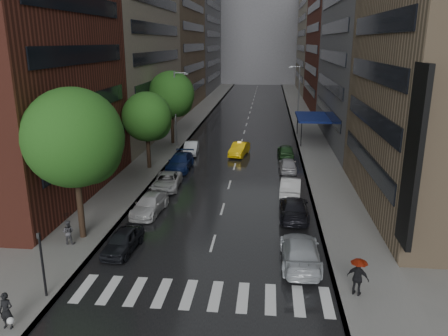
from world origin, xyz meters
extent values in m
plane|color=gray|center=(0.00, 0.00, 0.00)|extent=(220.00, 220.00, 0.00)
cube|color=black|center=(0.00, 50.00, 0.01)|extent=(14.00, 140.00, 0.01)
cube|color=gray|center=(-9.00, 50.00, 0.07)|extent=(4.00, 140.00, 0.15)
cube|color=gray|center=(9.00, 50.00, 0.07)|extent=(4.00, 140.00, 0.15)
cube|color=silver|center=(-6.10, -2.00, 0.01)|extent=(0.55, 2.80, 0.01)
cube|color=silver|center=(-4.70, -2.00, 0.01)|extent=(0.55, 2.80, 0.01)
cube|color=silver|center=(-3.30, -2.00, 0.01)|extent=(0.55, 2.80, 0.01)
cube|color=silver|center=(-1.90, -2.00, 0.01)|extent=(0.55, 2.80, 0.01)
cube|color=silver|center=(-0.50, -2.00, 0.01)|extent=(0.55, 2.80, 0.01)
cube|color=silver|center=(0.90, -2.00, 0.01)|extent=(0.55, 2.80, 0.01)
cube|color=silver|center=(2.30, -2.00, 0.01)|extent=(0.55, 2.80, 0.01)
cube|color=silver|center=(3.70, -2.00, 0.01)|extent=(0.55, 2.80, 0.01)
cube|color=silver|center=(5.10, -2.00, 0.01)|extent=(0.55, 2.80, 0.01)
cube|color=silver|center=(6.50, -2.00, 0.01)|extent=(0.55, 2.80, 0.01)
cube|color=maroon|center=(-15.00, 12.00, 13.00)|extent=(8.00, 20.00, 26.00)
cube|color=gray|center=(-15.00, 36.00, 17.00)|extent=(8.00, 28.00, 34.00)
cube|color=#937A5B|center=(-15.00, 64.00, 11.00)|extent=(8.00, 28.00, 22.00)
cube|color=slate|center=(-15.00, 94.00, 19.00)|extent=(8.00, 32.00, 38.00)
cube|color=#937A5B|center=(15.00, 12.00, 15.00)|extent=(8.00, 20.00, 30.00)
cube|color=slate|center=(15.00, 36.00, 12.00)|extent=(8.00, 28.00, 24.00)
cube|color=maroon|center=(15.00, 64.00, 18.00)|extent=(8.00, 28.00, 36.00)
cube|color=gray|center=(15.00, 94.00, 14.00)|extent=(8.00, 32.00, 28.00)
cube|color=black|center=(11.10, 2.00, 6.50)|extent=(0.30, 2.20, 10.00)
cube|color=slate|center=(0.00, 118.00, 16.00)|extent=(40.00, 14.00, 32.00)
cylinder|color=#382619|center=(-8.60, 3.82, 2.73)|extent=(0.40, 0.40, 5.45)
sphere|color=#1E5116|center=(-8.60, 3.82, 6.81)|extent=(6.23, 6.23, 6.23)
cylinder|color=#382619|center=(-8.60, 20.30, 2.15)|extent=(0.40, 0.40, 4.30)
sphere|color=#1E5116|center=(-8.60, 20.30, 5.37)|extent=(4.91, 4.91, 4.91)
cylinder|color=#382619|center=(-8.60, 31.59, 2.50)|extent=(0.40, 0.40, 5.01)
sphere|color=#1E5116|center=(-8.60, 31.59, 6.26)|extent=(5.72, 5.72, 5.72)
imported|color=yellow|center=(0.17, 26.70, 0.73)|extent=(2.33, 4.67, 1.47)
imported|color=black|center=(-5.40, 2.38, 0.69)|extent=(1.94, 4.17, 1.38)
imported|color=#BEBEBE|center=(-5.40, 8.68, 0.68)|extent=(2.34, 4.86, 1.37)
imported|color=#BBBBBB|center=(-5.40, 14.46, 0.67)|extent=(2.51, 4.93, 1.34)
imported|color=#11204F|center=(-5.40, 20.44, 0.79)|extent=(2.24, 5.44, 1.57)
imported|color=silver|center=(-5.40, 26.81, 0.71)|extent=(1.83, 4.41, 1.42)
imported|color=silver|center=(5.40, 1.82, 0.79)|extent=(2.26, 5.49, 1.59)
imported|color=black|center=(5.40, 8.81, 0.75)|extent=(2.21, 5.24, 1.51)
imported|color=silver|center=(5.40, 13.94, 0.78)|extent=(2.01, 4.83, 1.55)
imported|color=#96959A|center=(5.40, 20.71, 0.72)|extent=(1.78, 4.24, 1.43)
imported|color=#1C3D1B|center=(5.40, 26.48, 0.73)|extent=(1.85, 4.34, 1.46)
imported|color=black|center=(-8.03, -5.69, 1.02)|extent=(0.63, 0.42, 1.73)
sphere|color=white|center=(-7.83, -5.79, 0.60)|extent=(0.32, 0.32, 0.32)
imported|color=#4C4B50|center=(-9.05, 2.73, 0.94)|extent=(0.78, 0.62, 1.58)
imported|color=black|center=(-9.05, 2.73, 1.80)|extent=(0.96, 0.98, 0.88)
imported|color=black|center=(8.04, -1.38, 1.09)|extent=(1.19, 0.92, 1.88)
imported|color=maroon|center=(8.04, -1.38, 1.80)|extent=(0.82, 0.82, 0.72)
cylinder|color=black|center=(-7.60, -3.07, 1.75)|extent=(0.12, 0.12, 3.20)
imported|color=black|center=(-7.60, -3.07, 3.15)|extent=(0.18, 0.15, 0.90)
cylinder|color=gray|center=(-7.80, 30.00, 4.65)|extent=(0.18, 0.18, 9.00)
cube|color=gray|center=(-6.40, 30.00, 8.85)|extent=(0.50, 0.22, 0.16)
cylinder|color=gray|center=(7.80, 45.00, 4.65)|extent=(0.18, 0.18, 9.00)
cube|color=gray|center=(6.40, 45.00, 8.85)|extent=(0.50, 0.22, 0.16)
cube|color=navy|center=(9.00, 35.00, 3.15)|extent=(4.00, 8.00, 0.25)
cylinder|color=black|center=(7.40, 31.20, 1.65)|extent=(0.12, 0.12, 3.00)
cylinder|color=black|center=(7.40, 38.80, 1.65)|extent=(0.12, 0.12, 3.00)
camera|label=1|loc=(3.31, -21.45, 12.54)|focal=35.00mm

